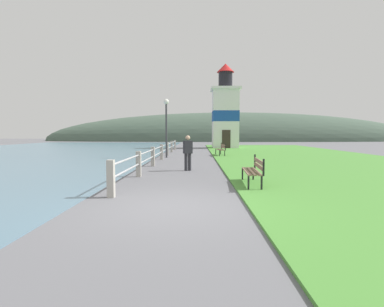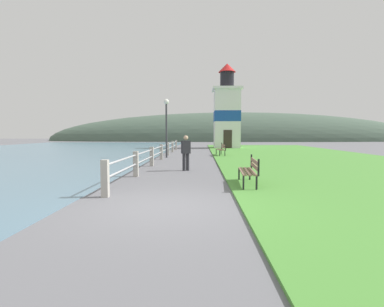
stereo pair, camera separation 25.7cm
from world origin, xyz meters
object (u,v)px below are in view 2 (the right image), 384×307
at_px(person_strolling, 186,152).
at_px(park_bench_near, 250,169).
at_px(lamp_post, 166,117).
at_px(park_bench_midway, 222,149).
at_px(lighthouse, 227,113).

bearing_deg(person_strolling, park_bench_near, -172.99).
bearing_deg(lamp_post, park_bench_near, -70.20).
height_order(park_bench_midway, lighthouse, lighthouse).
distance_m(lighthouse, person_strolling, 20.73).
bearing_deg(park_bench_near, park_bench_midway, -86.53).
xyz_separation_m(lighthouse, lamp_post, (-5.18, -13.22, -1.15)).
relative_size(park_bench_near, lighthouse, 0.21).
xyz_separation_m(park_bench_midway, lighthouse, (1.34, 11.64, 3.35)).
distance_m(park_bench_near, person_strolling, 4.42).
xyz_separation_m(park_bench_near, lamp_post, (-3.89, 10.80, 2.20)).
bearing_deg(lamp_post, person_strolling, -76.54).
xyz_separation_m(park_bench_near, person_strolling, (-2.22, 3.81, 0.31)).
height_order(park_bench_midway, lamp_post, lamp_post).
distance_m(park_bench_midway, lighthouse, 12.18).
height_order(lighthouse, person_strolling, lighthouse).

